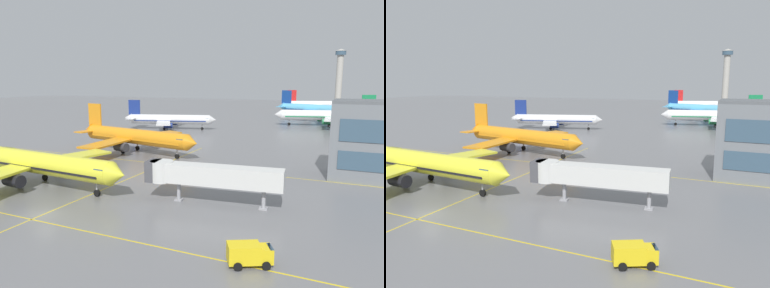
# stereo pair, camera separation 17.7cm
# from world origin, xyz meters

# --- Properties ---
(ground_plane) EXTENTS (600.00, 600.00, 0.00)m
(ground_plane) POSITION_xyz_m (0.00, 0.00, 0.00)
(ground_plane) COLOR slate
(airliner_front_gate) EXTENTS (35.40, 30.51, 11.01)m
(airliner_front_gate) POSITION_xyz_m (-11.18, 9.42, 3.76)
(airliner_front_gate) COLOR yellow
(airliner_front_gate) RESTS_ON ground
(airliner_second_row) EXTENTS (35.94, 30.60, 11.20)m
(airliner_second_row) POSITION_xyz_m (-12.52, 39.61, 3.83)
(airliner_second_row) COLOR orange
(airliner_second_row) RESTS_ON ground
(airliner_third_row) EXTENTS (32.54, 27.77, 10.30)m
(airliner_third_row) POSITION_xyz_m (-25.16, 80.73, 3.52)
(airliner_third_row) COLOR white
(airliner_third_row) RESTS_ON ground
(airliner_far_left_stand) EXTENTS (37.90, 32.28, 11.94)m
(airliner_far_left_stand) POSITION_xyz_m (24.84, 114.03, 4.08)
(airliner_far_left_stand) COLOR white
(airliner_far_left_stand) RESTS_ON ground
(airliner_far_right_stand) EXTENTS (39.21, 33.57, 12.56)m
(airliner_far_right_stand) POSITION_xyz_m (18.00, 143.10, 4.29)
(airliner_far_right_stand) COLOR #5BB7E5
(airliner_far_right_stand) RESTS_ON ground
(airliner_distant_taxiway) EXTENTS (38.01, 32.50, 12.11)m
(airliner_distant_taxiway) POSITION_xyz_m (15.38, 181.03, 4.13)
(airliner_distant_taxiway) COLOR white
(airliner_distant_taxiway) RESTS_ON ground
(taxiway_markings) EXTENTS (161.64, 73.61, 0.01)m
(taxiway_markings) POSITION_xyz_m (0.00, 14.73, 0.00)
(taxiway_markings) COLOR yellow
(taxiway_markings) RESTS_ON ground
(service_truck_red_van) EXTENTS (4.49, 3.57, 2.10)m
(service_truck_red_van) POSITION_xyz_m (27.57, -1.76, 1.18)
(service_truck_red_van) COLOR yellow
(service_truck_red_van) RESTS_ON ground
(jet_bridge) EXTENTS (19.44, 5.05, 5.58)m
(jet_bridge) POSITION_xyz_m (16.76, 12.61, 4.06)
(jet_bridge) COLOR silver
(jet_bridge) RESTS_ON ground
(control_tower) EXTENTS (8.82, 8.82, 43.45)m
(control_tower) POSITION_xyz_m (19.15, 298.65, 24.90)
(control_tower) COLOR #ADA89E
(control_tower) RESTS_ON ground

